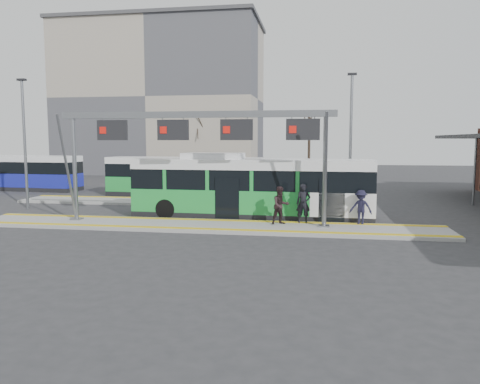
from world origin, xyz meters
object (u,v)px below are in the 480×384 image
object	(u,v)px
gantry	(197,134)
passenger_a	(303,203)
passenger_c	(361,207)
passenger_b	(281,205)
hero_bus	(251,188)

from	to	relation	value
gantry	passenger_a	size ratio (longest dim) A/B	7.07
passenger_a	passenger_c	xyz separation A→B (m)	(2.63, 0.00, -0.12)
passenger_b	gantry	bearing A→B (deg)	155.94
gantry	passenger_b	size ratio (longest dim) A/B	7.42
gantry	passenger_b	distance (m)	5.08
hero_bus	passenger_c	distance (m)	5.76
passenger_b	hero_bus	bearing A→B (deg)	96.06
hero_bus	gantry	bearing A→B (deg)	-125.57
passenger_b	passenger_c	xyz separation A→B (m)	(3.66, 0.51, -0.08)
hero_bus	passenger_b	xyz separation A→B (m)	(1.72, -2.45, -0.52)
passenger_c	hero_bus	bearing A→B (deg)	179.04
passenger_b	passenger_c	bearing A→B (deg)	-21.12
hero_bus	passenger_a	world-z (taller)	hero_bus
passenger_a	hero_bus	bearing A→B (deg)	135.80
hero_bus	passenger_a	bearing A→B (deg)	-33.31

